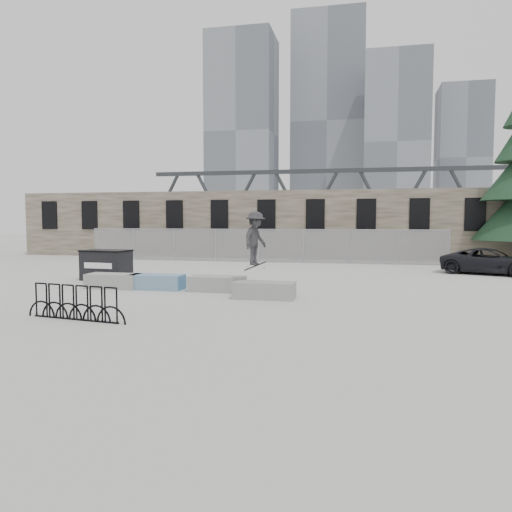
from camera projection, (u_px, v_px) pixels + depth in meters
The scene contains 13 objects.
ground at pixel (188, 290), 18.30m from camera, with size 120.00×120.00×0.00m, color #B6B6B1.
stone_wall at pixel (270, 224), 33.96m from camera, with size 36.00×2.58×4.50m.
chainlink_fence at pixel (259, 245), 30.41m from camera, with size 22.06×0.06×2.02m.
planter_far_left at pixel (114, 280), 18.84m from camera, with size 2.00×0.90×0.55m.
planter_center_left at pixel (157, 281), 18.56m from camera, with size 2.00×0.90×0.55m.
planter_center_right at pixel (217, 283), 18.02m from camera, with size 2.00×0.90×0.55m.
planter_offset at pixel (264, 290), 16.36m from camera, with size 2.00×0.90×0.55m.
dumpster at pixel (106, 265), 21.34m from camera, with size 2.08×1.39×1.30m.
bike_rack at pixel (75, 303), 12.84m from camera, with size 3.11×0.57×0.90m.
skyline_towers at pixel (331, 136), 108.42m from camera, with size 58.00×28.00×48.00m.
truss_bridge at pixel (392, 208), 69.49m from camera, with size 70.00×3.00×9.80m.
suv at pixel (490, 261), 23.60m from camera, with size 2.03×4.40×1.22m, color black.
skateboarder at pixel (255, 238), 16.61m from camera, with size 0.99×1.30×1.98m.
Camera 1 is at (6.29, -17.22, 2.59)m, focal length 35.00 mm.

